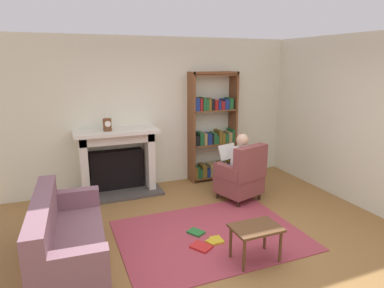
# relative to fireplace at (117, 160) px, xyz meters

# --- Properties ---
(ground) EXTENTS (14.00, 14.00, 0.00)m
(ground) POSITION_rel_fireplace_xyz_m (0.86, -2.30, -0.60)
(ground) COLOR olive
(back_wall) EXTENTS (5.60, 0.10, 2.70)m
(back_wall) POSITION_rel_fireplace_xyz_m (0.86, 0.25, 0.75)
(back_wall) COLOR silver
(back_wall) RESTS_ON ground
(side_wall_right) EXTENTS (0.10, 5.20, 2.70)m
(side_wall_right) POSITION_rel_fireplace_xyz_m (3.51, -1.05, 0.75)
(side_wall_right) COLOR silver
(side_wall_right) RESTS_ON ground
(area_rug) EXTENTS (2.40, 1.80, 0.01)m
(area_rug) POSITION_rel_fireplace_xyz_m (0.86, -2.00, -0.60)
(area_rug) COLOR #A43C49
(area_rug) RESTS_ON ground
(fireplace) EXTENTS (1.44, 0.64, 1.15)m
(fireplace) POSITION_rel_fireplace_xyz_m (0.00, 0.00, 0.00)
(fireplace) COLOR #4C4742
(fireplace) RESTS_ON ground
(mantel_clock) EXTENTS (0.14, 0.14, 0.21)m
(mantel_clock) POSITION_rel_fireplace_xyz_m (-0.15, -0.10, 0.65)
(mantel_clock) COLOR brown
(mantel_clock) RESTS_ON fireplace
(bookshelf) EXTENTS (0.92, 0.32, 2.09)m
(bookshelf) POSITION_rel_fireplace_xyz_m (1.85, 0.04, 0.36)
(bookshelf) COLOR brown
(bookshelf) RESTS_ON ground
(armchair_reading) EXTENTS (0.79, 0.78, 0.97)m
(armchair_reading) POSITION_rel_fireplace_xyz_m (1.85, -1.12, -0.18)
(armchair_reading) COLOR #331E14
(armchair_reading) RESTS_ON ground
(seated_reader) EXTENTS (0.46, 0.59, 1.14)m
(seated_reader) POSITION_rel_fireplace_xyz_m (1.81, -1.01, 0.02)
(seated_reader) COLOR white
(seated_reader) RESTS_ON ground
(sofa_floral) EXTENTS (0.82, 1.74, 0.85)m
(sofa_floral) POSITION_rel_fireplace_xyz_m (-0.93, -2.06, -0.28)
(sofa_floral) COLOR #825966
(sofa_floral) RESTS_ON ground
(side_table) EXTENTS (0.56, 0.39, 0.43)m
(side_table) POSITION_rel_fireplace_xyz_m (1.10, -2.71, -0.24)
(side_table) COLOR brown
(side_table) RESTS_ON ground
(scattered_books) EXTENTS (0.47, 0.64, 0.03)m
(scattered_books) POSITION_rel_fireplace_xyz_m (0.73, -2.13, -0.58)
(scattered_books) COLOR gold
(scattered_books) RESTS_ON area_rug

